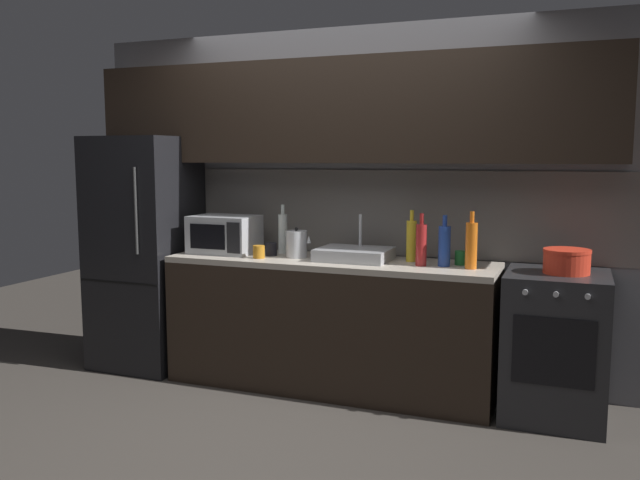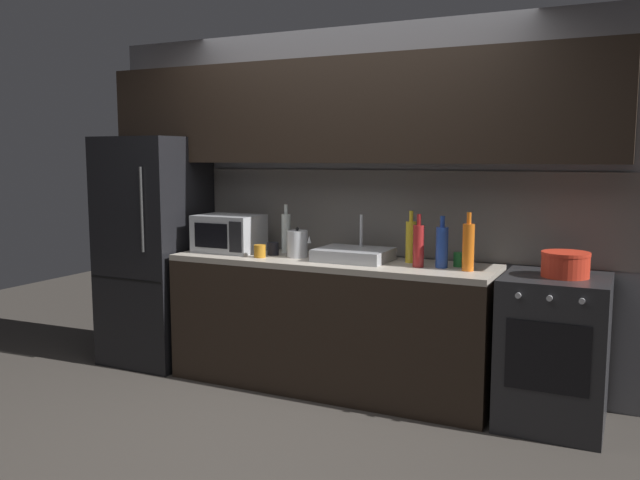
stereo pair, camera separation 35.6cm
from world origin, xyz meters
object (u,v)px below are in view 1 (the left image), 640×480
Objects in this scene: mug_amber at (259,252)px; microwave at (225,234)px; wine_bottle_red at (421,244)px; wine_bottle_orange at (471,245)px; wine_bottle_blue at (444,245)px; kettle at (297,244)px; refrigerator at (145,252)px; wine_bottle_yellow at (411,240)px; oven_range at (555,346)px; cooking_pot at (567,261)px; wine_bottle_clear at (283,233)px; mug_green at (460,258)px; mug_dark at (271,249)px.

microwave is at bearing 157.28° from mug_amber.
wine_bottle_red is 0.32m from wine_bottle_orange.
kettle is at bearing -179.89° from wine_bottle_blue.
microwave is 1.37× the size of wine_bottle_red.
refrigerator is 5.09× the size of wine_bottle_yellow.
oven_range is 3.27× the size of cooking_pot.
wine_bottle_clear is 1.29m from mug_green.
refrigerator is at bearing -176.73° from wine_bottle_yellow.
wine_bottle_clear is (1.08, 0.15, 0.18)m from refrigerator.
microwave is 1.60m from wine_bottle_blue.
microwave reaches higher than oven_range.
oven_range is at bearing -7.22° from wine_bottle_yellow.
refrigerator is 4.84× the size of wine_bottle_orange.
oven_range is at bearing -0.49° from microwave.
kettle reaches higher than mug_amber.
wine_bottle_red is 1.22× the size of cooking_pot.
wine_bottle_orange is 1.43m from mug_amber.
mug_green is (1.69, 0.07, -0.09)m from microwave.
wine_bottle_red is at bearing 179.26° from wine_bottle_orange.
microwave reaches higher than mug_amber.
wine_bottle_orange is 1.38m from wine_bottle_clear.
mug_amber is at bearing -176.33° from cooking_pot.
refrigerator is 1.04m from mug_amber.
refrigerator is 1.11m from wine_bottle_clear.
wine_bottle_blue is at bearing -0.21° from mug_dark.
wine_bottle_orange is (1.77, -0.06, 0.02)m from microwave.
microwave is 1.41× the size of wine_bottle_blue.
microwave is at bearing 179.38° from wine_bottle_blue.
mug_dark is (-0.20, 0.01, -0.05)m from kettle.
wine_bottle_clear is 1.28× the size of cooking_pot.
cooking_pot is at bearing -7.98° from mug_green.
wine_bottle_clear reaches higher than wine_bottle_yellow.
microwave is at bearing 177.91° from wine_bottle_red.
wine_bottle_yellow reaches higher than wine_bottle_red.
kettle is 0.20m from mug_dark.
wine_bottle_clear reaches higher than mug_amber.
wine_bottle_yellow is 0.97× the size of wine_bottle_clear.
kettle is 0.58× the size of wine_bottle_orange.
mug_dark is (-0.02, -0.15, -0.10)m from wine_bottle_clear.
wine_bottle_clear is 0.30m from mug_amber.
wine_bottle_yellow is 1.24× the size of cooking_pot.
refrigerator is at bearing -179.69° from mug_dark.
mug_dark is 1.04× the size of mug_amber.
wine_bottle_orange reaches higher than wine_bottle_clear.
refrigerator reaches higher than cooking_pot.
mug_green is (0.33, -0.03, -0.10)m from wine_bottle_yellow.
wine_bottle_yellow reaches higher than mug_dark.
mug_dark is 0.33× the size of cooking_pot.
wine_bottle_orange is 1.40m from mug_dark.
wine_bottle_orange is at bearing -0.91° from refrigerator.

